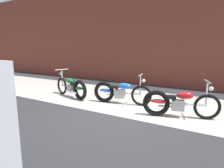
# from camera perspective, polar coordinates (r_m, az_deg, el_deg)

# --- Properties ---
(ground_plane) EXTENTS (80.00, 80.00, 0.00)m
(ground_plane) POSITION_cam_1_polar(r_m,az_deg,el_deg) (5.48, 1.04, -9.31)
(ground_plane) COLOR #2D2D30
(sidewalk_slab) EXTENTS (36.00, 3.50, 0.01)m
(sidewalk_slab) POSITION_cam_1_polar(r_m,az_deg,el_deg) (6.98, 8.27, -5.05)
(sidewalk_slab) COLOR #B2ADA3
(sidewalk_slab) RESTS_ON ground
(brick_building_wall) EXTENTS (36.00, 0.50, 5.41)m
(brick_building_wall) POSITION_cam_1_polar(r_m,az_deg,el_deg) (10.04, 16.62, 14.85)
(brick_building_wall) COLOR brown
(brick_building_wall) RESTS_ON ground
(motorcycle_green) EXTENTS (1.96, 0.79, 1.03)m
(motorcycle_green) POSITION_cam_1_polar(r_m,az_deg,el_deg) (7.52, -11.44, -0.93)
(motorcycle_green) COLOR black
(motorcycle_green) RESTS_ON ground
(motorcycle_blue) EXTENTS (1.99, 0.67, 1.03)m
(motorcycle_blue) POSITION_cam_1_polar(r_m,az_deg,el_deg) (6.57, 1.64, -2.35)
(motorcycle_blue) COLOR black
(motorcycle_blue) RESTS_ON ground
(motorcycle_red) EXTENTS (1.93, 0.86, 1.03)m
(motorcycle_red) POSITION_cam_1_polar(r_m,az_deg,el_deg) (5.54, 17.92, -5.29)
(motorcycle_red) COLOR black
(motorcycle_red) RESTS_ON ground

